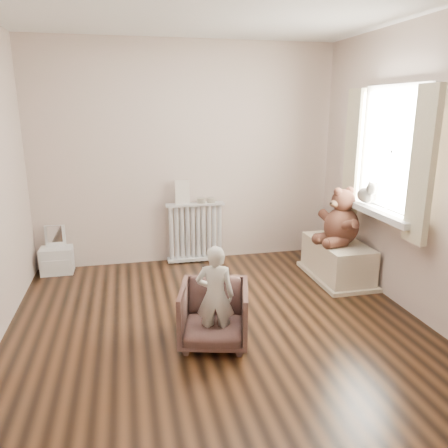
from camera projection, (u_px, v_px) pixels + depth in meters
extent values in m
cube|color=black|center=(219.00, 326.00, 3.83)|extent=(3.60, 3.60, 0.01)
cube|color=white|center=(217.00, 1.00, 3.15)|extent=(3.60, 3.60, 0.01)
cube|color=beige|center=(187.00, 155.00, 5.18)|extent=(3.60, 0.02, 2.60)
cube|color=beige|center=(309.00, 249.00, 1.79)|extent=(3.60, 0.02, 2.60)
cube|color=beige|center=(416.00, 172.00, 3.87)|extent=(0.02, 3.60, 2.60)
cube|color=white|center=(394.00, 152.00, 4.10)|extent=(0.03, 0.90, 1.10)
cube|color=silver|center=(380.00, 212.00, 4.24)|extent=(0.22, 1.10, 0.06)
cube|color=beige|center=(422.00, 166.00, 3.56)|extent=(0.06, 0.26, 1.30)
cube|color=beige|center=(353.00, 152.00, 4.63)|extent=(0.06, 0.26, 1.30)
cube|color=silver|center=(196.00, 231.00, 5.32)|extent=(0.70, 0.13, 0.74)
cube|color=beige|center=(182.00, 192.00, 5.16)|extent=(0.17, 0.02, 0.29)
cylinder|color=#A59E8C|center=(201.00, 201.00, 5.24)|extent=(0.10, 0.10, 0.06)
cylinder|color=#A59E8C|center=(211.00, 200.00, 5.27)|extent=(0.10, 0.10, 0.06)
cube|color=silver|center=(56.00, 250.00, 4.98)|extent=(0.35, 0.25, 0.55)
imported|color=brown|center=(214.00, 315.00, 3.50)|extent=(0.65, 0.67, 0.50)
imported|color=beige|center=(215.00, 296.00, 3.40)|extent=(0.34, 0.27, 0.83)
cube|color=beige|center=(337.00, 261.00, 4.85)|extent=(0.48, 0.90, 0.42)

